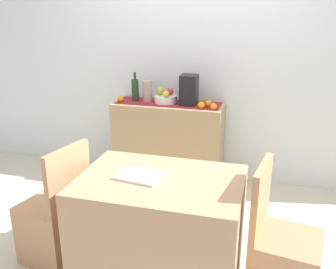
{
  "coord_description": "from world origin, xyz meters",
  "views": [
    {
      "loc": [
        0.76,
        -2.62,
        1.78
      ],
      "look_at": [
        -0.05,
        0.35,
        0.72
      ],
      "focal_mm": 40.41,
      "sensor_mm": 36.0,
      "label": 1
    }
  ],
  "objects_px": {
    "wine_bottle": "(135,90)",
    "sideboard_console": "(168,143)",
    "coffee_maker": "(189,90)",
    "chair_near_window": "(56,226)",
    "ceramic_vase": "(148,91)",
    "open_book": "(140,176)",
    "fruit_bowl": "(166,99)",
    "dining_table": "(160,229)",
    "chair_by_corner": "(282,263)"
  },
  "relations": [
    {
      "from": "wine_bottle",
      "to": "sideboard_console",
      "type": "bearing_deg",
      "value": -0.0
    },
    {
      "from": "wine_bottle",
      "to": "coffee_maker",
      "type": "relative_size",
      "value": 1.0
    },
    {
      "from": "chair_near_window",
      "to": "ceramic_vase",
      "type": "bearing_deg",
      "value": 81.41
    },
    {
      "from": "coffee_maker",
      "to": "open_book",
      "type": "relative_size",
      "value": 1.06
    },
    {
      "from": "fruit_bowl",
      "to": "dining_table",
      "type": "bearing_deg",
      "value": -75.69
    },
    {
      "from": "fruit_bowl",
      "to": "sideboard_console",
      "type": "bearing_deg",
      "value": 0.0
    },
    {
      "from": "sideboard_console",
      "to": "wine_bottle",
      "type": "height_order",
      "value": "wine_bottle"
    },
    {
      "from": "fruit_bowl",
      "to": "chair_near_window",
      "type": "height_order",
      "value": "fruit_bowl"
    },
    {
      "from": "ceramic_vase",
      "to": "sideboard_console",
      "type": "bearing_deg",
      "value": 0.0
    },
    {
      "from": "wine_bottle",
      "to": "dining_table",
      "type": "height_order",
      "value": "wine_bottle"
    },
    {
      "from": "coffee_maker",
      "to": "chair_by_corner",
      "type": "distance_m",
      "value": 1.88
    },
    {
      "from": "sideboard_console",
      "to": "chair_near_window",
      "type": "height_order",
      "value": "chair_near_window"
    },
    {
      "from": "coffee_maker",
      "to": "sideboard_console",
      "type": "bearing_deg",
      "value": 180.0
    },
    {
      "from": "wine_bottle",
      "to": "chair_by_corner",
      "type": "height_order",
      "value": "wine_bottle"
    },
    {
      "from": "chair_by_corner",
      "to": "chair_near_window",
      "type": "bearing_deg",
      "value": -179.77
    },
    {
      "from": "chair_near_window",
      "to": "sideboard_console",
      "type": "bearing_deg",
      "value": 73.37
    },
    {
      "from": "coffee_maker",
      "to": "dining_table",
      "type": "relative_size",
      "value": 0.28
    },
    {
      "from": "ceramic_vase",
      "to": "chair_by_corner",
      "type": "xyz_separation_m",
      "value": [
        1.35,
        -1.47,
        -0.69
      ]
    },
    {
      "from": "open_book",
      "to": "chair_by_corner",
      "type": "relative_size",
      "value": 0.31
    },
    {
      "from": "coffee_maker",
      "to": "open_book",
      "type": "distance_m",
      "value": 1.5
    },
    {
      "from": "fruit_bowl",
      "to": "ceramic_vase",
      "type": "xyz_separation_m",
      "value": [
        -0.19,
        0.0,
        0.07
      ]
    },
    {
      "from": "ceramic_vase",
      "to": "chair_by_corner",
      "type": "relative_size",
      "value": 0.24
    },
    {
      "from": "dining_table",
      "to": "chair_by_corner",
      "type": "height_order",
      "value": "chair_by_corner"
    },
    {
      "from": "sideboard_console",
      "to": "open_book",
      "type": "height_order",
      "value": "sideboard_console"
    },
    {
      "from": "sideboard_console",
      "to": "open_book",
      "type": "xyz_separation_m",
      "value": [
        0.21,
        -1.48,
        0.33
      ]
    },
    {
      "from": "wine_bottle",
      "to": "coffee_maker",
      "type": "height_order",
      "value": "same"
    },
    {
      "from": "wine_bottle",
      "to": "chair_near_window",
      "type": "bearing_deg",
      "value": -93.53
    },
    {
      "from": "sideboard_console",
      "to": "ceramic_vase",
      "type": "xyz_separation_m",
      "value": [
        -0.22,
        0.0,
        0.53
      ]
    },
    {
      "from": "ceramic_vase",
      "to": "dining_table",
      "type": "bearing_deg",
      "value": -69.01
    },
    {
      "from": "sideboard_console",
      "to": "ceramic_vase",
      "type": "distance_m",
      "value": 0.57
    },
    {
      "from": "fruit_bowl",
      "to": "ceramic_vase",
      "type": "bearing_deg",
      "value": 180.0
    },
    {
      "from": "sideboard_console",
      "to": "coffee_maker",
      "type": "bearing_deg",
      "value": 0.0
    },
    {
      "from": "sideboard_console",
      "to": "wine_bottle",
      "type": "xyz_separation_m",
      "value": [
        -0.35,
        0.0,
        0.54
      ]
    },
    {
      "from": "fruit_bowl",
      "to": "coffee_maker",
      "type": "relative_size",
      "value": 0.76
    },
    {
      "from": "open_book",
      "to": "ceramic_vase",
      "type": "bearing_deg",
      "value": 114.01
    },
    {
      "from": "dining_table",
      "to": "chair_near_window",
      "type": "height_order",
      "value": "chair_near_window"
    },
    {
      "from": "dining_table",
      "to": "chair_by_corner",
      "type": "distance_m",
      "value": 0.79
    },
    {
      "from": "fruit_bowl",
      "to": "dining_table",
      "type": "distance_m",
      "value": 1.6
    },
    {
      "from": "wine_bottle",
      "to": "coffee_maker",
      "type": "xyz_separation_m",
      "value": [
        0.56,
        -0.0,
        0.03
      ]
    },
    {
      "from": "dining_table",
      "to": "wine_bottle",
      "type": "bearing_deg",
      "value": 115.33
    },
    {
      "from": "ceramic_vase",
      "to": "coffee_maker",
      "type": "bearing_deg",
      "value": 0.0
    },
    {
      "from": "open_book",
      "to": "chair_near_window",
      "type": "bearing_deg",
      "value": -172.66
    },
    {
      "from": "wine_bottle",
      "to": "ceramic_vase",
      "type": "bearing_deg",
      "value": -0.0
    },
    {
      "from": "chair_near_window",
      "to": "open_book",
      "type": "bearing_deg",
      "value": -0.39
    },
    {
      "from": "chair_by_corner",
      "to": "coffee_maker",
      "type": "bearing_deg",
      "value": 122.16
    },
    {
      "from": "dining_table",
      "to": "open_book",
      "type": "relative_size",
      "value": 3.73
    },
    {
      "from": "chair_near_window",
      "to": "chair_by_corner",
      "type": "bearing_deg",
      "value": 0.23
    },
    {
      "from": "coffee_maker",
      "to": "fruit_bowl",
      "type": "bearing_deg",
      "value": 180.0
    },
    {
      "from": "ceramic_vase",
      "to": "wine_bottle",
      "type": "bearing_deg",
      "value": 180.0
    },
    {
      "from": "dining_table",
      "to": "coffee_maker",
      "type": "bearing_deg",
      "value": 95.3
    }
  ]
}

